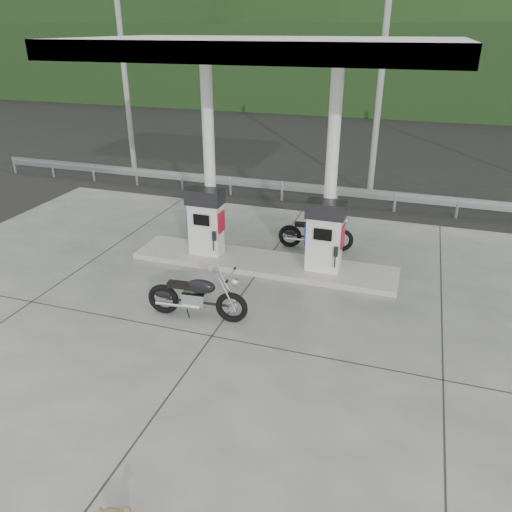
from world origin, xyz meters
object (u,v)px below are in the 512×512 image
(gas_pump_right, at_px, (325,236))
(motorcycle_right, at_px, (316,233))
(gas_pump_left, at_px, (206,222))
(motorcycle_left, at_px, (197,297))

(gas_pump_right, bearing_deg, motorcycle_right, 108.65)
(gas_pump_left, height_order, motorcycle_left, gas_pump_left)
(gas_pump_right, relative_size, motorcycle_right, 0.91)
(gas_pump_right, xyz_separation_m, motorcycle_left, (-2.18, -2.90, -0.55))
(motorcycle_left, bearing_deg, gas_pump_right, 48.26)
(gas_pump_left, xyz_separation_m, motorcycle_left, (1.02, -2.90, -0.55))
(gas_pump_left, distance_m, gas_pump_right, 3.20)
(motorcycle_right, bearing_deg, gas_pump_right, -77.93)
(gas_pump_right, height_order, motorcycle_right, gas_pump_right)
(gas_pump_left, bearing_deg, gas_pump_right, 0.00)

